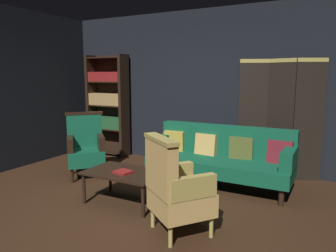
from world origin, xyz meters
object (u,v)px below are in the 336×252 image
(folding_screen, at_px, (280,117))
(bookshelf, at_px, (108,104))
(coffee_table, at_px, (125,175))
(velvet_couch, at_px, (221,155))
(book_red_leather, at_px, (123,172))
(armchair_gilt_accent, at_px, (175,188))
(armchair_wing_left, at_px, (86,147))

(folding_screen, relative_size, bookshelf, 0.93)
(coffee_table, bearing_deg, folding_screen, 53.05)
(velvet_couch, bearing_deg, coffee_table, -124.15)
(book_red_leather, bearing_deg, folding_screen, 54.31)
(velvet_couch, distance_m, book_red_leather, 1.57)
(velvet_couch, xyz_separation_m, armchair_gilt_accent, (0.09, -1.69, 0.03))
(armchair_gilt_accent, relative_size, armchair_wing_left, 1.00)
(folding_screen, relative_size, coffee_table, 1.90)
(folding_screen, distance_m, armchair_wing_left, 3.16)
(coffee_table, height_order, armchair_wing_left, armchair_wing_left)
(folding_screen, bearing_deg, bookshelf, -179.02)
(coffee_table, bearing_deg, book_red_leather, -68.66)
(velvet_couch, height_order, coffee_table, velvet_couch)
(velvet_couch, xyz_separation_m, coffee_table, (-0.86, -1.27, -0.08))
(velvet_couch, bearing_deg, folding_screen, 48.99)
(folding_screen, distance_m, velvet_couch, 1.18)
(velvet_couch, relative_size, book_red_leather, 10.43)
(bookshelf, bearing_deg, armchair_gilt_accent, -40.99)
(folding_screen, height_order, coffee_table, folding_screen)
(book_red_leather, bearing_deg, coffee_table, 111.34)
(bookshelf, distance_m, book_red_leather, 2.85)
(armchair_gilt_accent, bearing_deg, book_red_leather, 158.75)
(armchair_gilt_accent, relative_size, book_red_leather, 5.12)
(armchair_wing_left, height_order, book_red_leather, armchair_wing_left)
(velvet_couch, bearing_deg, armchair_gilt_accent, -86.96)
(bookshelf, relative_size, book_red_leather, 10.09)
(folding_screen, bearing_deg, armchair_wing_left, -152.85)
(folding_screen, xyz_separation_m, velvet_couch, (-0.69, -0.79, -0.53))
(armchair_wing_left, relative_size, book_red_leather, 5.12)
(armchair_gilt_accent, height_order, armchair_wing_left, same)
(folding_screen, xyz_separation_m, armchair_gilt_accent, (-0.60, -2.48, -0.50))
(coffee_table, distance_m, armchair_gilt_accent, 1.04)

